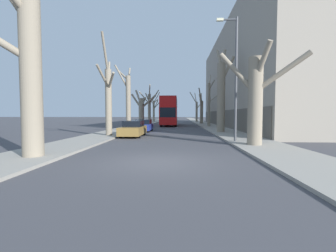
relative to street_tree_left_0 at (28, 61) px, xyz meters
The scene contains 19 objects.
ground_plane 6.91m from the street_tree_left_0, ahead, with size 300.00×300.00×0.00m, color #424247.
sidewalk_left 49.77m from the street_tree_left_0, 90.34° to the left, with size 3.28×120.00×0.12m, color gray.
sidewalk_right 51.03m from the street_tree_left_0, 77.20° to the left, with size 3.28×120.00×0.12m, color gray.
building_facade_right 32.22m from the street_tree_left_0, 56.04° to the left, with size 10.08×40.24×14.98m.
street_tree_left_0 is the anchor object (origin of this frame).
street_tree_left_1 9.68m from the street_tree_left_0, 88.06° to the left, with size 1.41×2.86×8.40m.
street_tree_left_2 17.77m from the street_tree_left_0, 89.56° to the left, with size 2.01×2.17×7.91m.
street_tree_left_3 26.87m from the street_tree_left_0, 89.46° to the left, with size 4.17×2.70×5.95m.
street_tree_left_4 35.95m from the street_tree_left_0, 89.52° to the left, with size 4.12×3.30×7.73m.
street_tree_left_5 45.81m from the street_tree_left_0, 89.74° to the left, with size 2.35×3.32×7.44m.
street_tree_right_0 11.69m from the street_tree_left_0, 20.97° to the left, with size 4.61×2.20×5.89m.
street_tree_right_1 17.80m from the street_tree_left_0, 53.09° to the left, with size 1.77×2.46×9.04m.
street_tree_right_2 28.00m from the street_tree_left_0, 66.83° to the left, with size 2.65×4.65×8.38m.
street_tree_right_3 37.54m from the street_tree_left_0, 73.34° to the left, with size 1.14×4.78×7.01m.
street_tree_right_4 48.02m from the street_tree_left_0, 77.23° to the left, with size 3.08×4.05×7.40m.
double_decker_bus 29.36m from the street_tree_left_0, 80.83° to the left, with size 2.63×10.66×4.68m.
parked_car_0 10.94m from the street_tree_left_0, 76.78° to the left, with size 1.74×4.35×1.36m.
parked_car_1 16.21m from the street_tree_left_0, 81.39° to the left, with size 1.76×3.99×1.34m.
lamp_post 11.65m from the street_tree_left_0, 30.58° to the left, with size 1.40×0.20×8.26m.
Camera 1 is at (0.90, -8.86, 1.92)m, focal length 24.00 mm.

